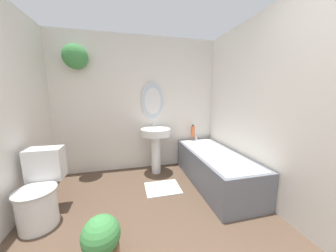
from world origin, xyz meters
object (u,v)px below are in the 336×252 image
toilet (41,191)px  potted_plant (102,241)px  pedestal_sink (156,140)px  shampoo_bottle (193,131)px  bathtub (214,167)px

toilet → potted_plant: bearing=-44.9°
potted_plant → pedestal_sink: bearing=65.6°
pedestal_sink → shampoo_bottle: size_ratio=3.85×
potted_plant → shampoo_bottle: bearing=49.6°
pedestal_sink → toilet: bearing=-148.9°
toilet → potted_plant: toilet is taller
bathtub → potted_plant: (-1.54, -0.99, -0.04)m
bathtub → shampoo_bottle: bearing=95.7°
pedestal_sink → potted_plant: bearing=-114.4°
toilet → bathtub: 2.27m
toilet → pedestal_sink: 1.68m
shampoo_bottle → toilet: bearing=-155.0°
pedestal_sink → potted_plant: pedestal_sink is taller
pedestal_sink → potted_plant: (-0.71, -1.57, -0.38)m
toilet → bathtub: (2.25, 0.28, -0.08)m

